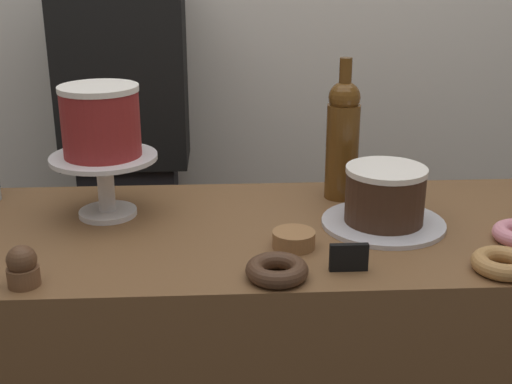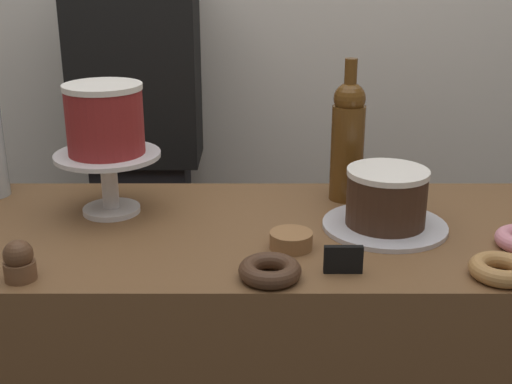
{
  "view_description": "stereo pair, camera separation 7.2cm",
  "coord_description": "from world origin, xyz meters",
  "px_view_note": "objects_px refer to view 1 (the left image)",
  "views": [
    {
      "loc": [
        -0.07,
        -1.29,
        1.44
      ],
      "look_at": [
        0.0,
        0.0,
        0.98
      ],
      "focal_mm": 47.08,
      "sensor_mm": 36.0,
      "label": 1
    },
    {
      "loc": [
        0.0,
        -1.29,
        1.44
      ],
      "look_at": [
        0.0,
        0.0,
        0.98
      ],
      "focal_mm": 47.08,
      "sensor_mm": 36.0,
      "label": 2
    }
  ],
  "objects_px": {
    "wine_bottle_amber": "(343,138)",
    "donut_maple": "(503,263)",
    "white_layer_cake": "(101,121)",
    "chocolate_round_cake": "(385,195)",
    "cake_stand_pedestal": "(105,175)",
    "cupcake_chocolate": "(22,267)",
    "barista_figure": "(129,164)",
    "cookie_stack": "(294,239)",
    "price_sign_chalkboard": "(349,257)",
    "donut_chocolate": "(277,270)"
  },
  "relations": [
    {
      "from": "chocolate_round_cake",
      "to": "barista_figure",
      "type": "xyz_separation_m",
      "value": [
        -0.62,
        0.65,
        -0.13
      ]
    },
    {
      "from": "wine_bottle_amber",
      "to": "cupcake_chocolate",
      "type": "xyz_separation_m",
      "value": [
        -0.62,
        -0.41,
        -0.11
      ]
    },
    {
      "from": "white_layer_cake",
      "to": "chocolate_round_cake",
      "type": "xyz_separation_m",
      "value": [
        0.59,
        -0.09,
        -0.14
      ]
    },
    {
      "from": "chocolate_round_cake",
      "to": "barista_figure",
      "type": "distance_m",
      "value": 0.9
    },
    {
      "from": "white_layer_cake",
      "to": "price_sign_chalkboard",
      "type": "bearing_deg",
      "value": -32.02
    },
    {
      "from": "cookie_stack",
      "to": "price_sign_chalkboard",
      "type": "bearing_deg",
      "value": -50.47
    },
    {
      "from": "cupcake_chocolate",
      "to": "price_sign_chalkboard",
      "type": "bearing_deg",
      "value": 2.58
    },
    {
      "from": "wine_bottle_amber",
      "to": "barista_figure",
      "type": "bearing_deg",
      "value": 139.95
    },
    {
      "from": "white_layer_cake",
      "to": "barista_figure",
      "type": "xyz_separation_m",
      "value": [
        -0.03,
        0.56,
        -0.27
      ]
    },
    {
      "from": "wine_bottle_amber",
      "to": "donut_maple",
      "type": "relative_size",
      "value": 2.91
    },
    {
      "from": "cake_stand_pedestal",
      "to": "chocolate_round_cake",
      "type": "distance_m",
      "value": 0.6
    },
    {
      "from": "cake_stand_pedestal",
      "to": "barista_figure",
      "type": "distance_m",
      "value": 0.58
    },
    {
      "from": "white_layer_cake",
      "to": "chocolate_round_cake",
      "type": "distance_m",
      "value": 0.61
    },
    {
      "from": "cupcake_chocolate",
      "to": "donut_chocolate",
      "type": "xyz_separation_m",
      "value": [
        0.44,
        0.0,
        -0.02
      ]
    },
    {
      "from": "cake_stand_pedestal",
      "to": "cookie_stack",
      "type": "bearing_deg",
      "value": -26.22
    },
    {
      "from": "wine_bottle_amber",
      "to": "cupcake_chocolate",
      "type": "distance_m",
      "value": 0.75
    },
    {
      "from": "cupcake_chocolate",
      "to": "cookie_stack",
      "type": "relative_size",
      "value": 0.88
    },
    {
      "from": "wine_bottle_amber",
      "to": "barista_figure",
      "type": "height_order",
      "value": "barista_figure"
    },
    {
      "from": "cookie_stack",
      "to": "cake_stand_pedestal",
      "type": "bearing_deg",
      "value": 153.78
    },
    {
      "from": "chocolate_round_cake",
      "to": "barista_figure",
      "type": "bearing_deg",
      "value": 133.54
    },
    {
      "from": "chocolate_round_cake",
      "to": "wine_bottle_amber",
      "type": "bearing_deg",
      "value": 108.44
    },
    {
      "from": "cake_stand_pedestal",
      "to": "price_sign_chalkboard",
      "type": "distance_m",
      "value": 0.57
    },
    {
      "from": "cupcake_chocolate",
      "to": "cookie_stack",
      "type": "bearing_deg",
      "value": 15.33
    },
    {
      "from": "barista_figure",
      "to": "cake_stand_pedestal",
      "type": "bearing_deg",
      "value": -87.18
    },
    {
      "from": "cookie_stack",
      "to": "donut_chocolate",
      "type": "bearing_deg",
      "value": -108.62
    },
    {
      "from": "donut_maple",
      "to": "price_sign_chalkboard",
      "type": "bearing_deg",
      "value": 176.13
    },
    {
      "from": "cake_stand_pedestal",
      "to": "cupcake_chocolate",
      "type": "distance_m",
      "value": 0.34
    },
    {
      "from": "donut_maple",
      "to": "donut_chocolate",
      "type": "bearing_deg",
      "value": -179.37
    },
    {
      "from": "wine_bottle_amber",
      "to": "donut_maple",
      "type": "bearing_deg",
      "value": -60.96
    },
    {
      "from": "wine_bottle_amber",
      "to": "price_sign_chalkboard",
      "type": "bearing_deg",
      "value": -97.69
    },
    {
      "from": "cake_stand_pedestal",
      "to": "chocolate_round_cake",
      "type": "bearing_deg",
      "value": -8.99
    },
    {
      "from": "cupcake_chocolate",
      "to": "cake_stand_pedestal",
      "type": "bearing_deg",
      "value": 73.73
    },
    {
      "from": "wine_bottle_amber",
      "to": "donut_maple",
      "type": "distance_m",
      "value": 0.48
    },
    {
      "from": "donut_chocolate",
      "to": "donut_maple",
      "type": "xyz_separation_m",
      "value": [
        0.41,
        0.0,
        0.0
      ]
    },
    {
      "from": "wine_bottle_amber",
      "to": "donut_maple",
      "type": "height_order",
      "value": "wine_bottle_amber"
    },
    {
      "from": "chocolate_round_cake",
      "to": "cupcake_chocolate",
      "type": "xyz_separation_m",
      "value": [
        -0.68,
        -0.23,
        -0.03
      ]
    },
    {
      "from": "white_layer_cake",
      "to": "barista_figure",
      "type": "distance_m",
      "value": 0.62
    },
    {
      "from": "cake_stand_pedestal",
      "to": "white_layer_cake",
      "type": "distance_m",
      "value": 0.12
    },
    {
      "from": "donut_chocolate",
      "to": "barista_figure",
      "type": "relative_size",
      "value": 0.07
    },
    {
      "from": "cake_stand_pedestal",
      "to": "cupcake_chocolate",
      "type": "height_order",
      "value": "cake_stand_pedestal"
    },
    {
      "from": "donut_chocolate",
      "to": "wine_bottle_amber",
      "type": "bearing_deg",
      "value": 65.79
    },
    {
      "from": "barista_figure",
      "to": "wine_bottle_amber",
      "type": "bearing_deg",
      "value": -40.05
    },
    {
      "from": "chocolate_round_cake",
      "to": "cake_stand_pedestal",
      "type": "bearing_deg",
      "value": 171.01
    },
    {
      "from": "cupcake_chocolate",
      "to": "donut_maple",
      "type": "height_order",
      "value": "cupcake_chocolate"
    },
    {
      "from": "donut_chocolate",
      "to": "price_sign_chalkboard",
      "type": "xyz_separation_m",
      "value": [
        0.13,
        0.02,
        0.01
      ]
    },
    {
      "from": "cupcake_chocolate",
      "to": "donut_maple",
      "type": "relative_size",
      "value": 0.66
    },
    {
      "from": "cake_stand_pedestal",
      "to": "barista_figure",
      "type": "relative_size",
      "value": 0.14
    },
    {
      "from": "wine_bottle_amber",
      "to": "donut_maple",
      "type": "xyz_separation_m",
      "value": [
        0.22,
        -0.4,
        -0.13
      ]
    },
    {
      "from": "cupcake_chocolate",
      "to": "barista_figure",
      "type": "height_order",
      "value": "barista_figure"
    },
    {
      "from": "wine_bottle_amber",
      "to": "white_layer_cake",
      "type": "bearing_deg",
      "value": -170.56
    }
  ]
}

